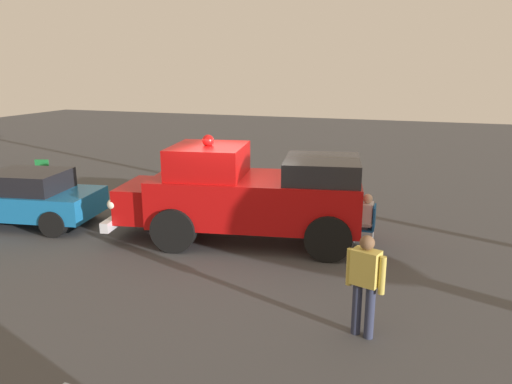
{
  "coord_description": "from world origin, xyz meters",
  "views": [
    {
      "loc": [
        -4.03,
        10.38,
        4.13
      ],
      "look_at": [
        -0.38,
        -0.27,
        1.23
      ],
      "focal_mm": 34.12,
      "sensor_mm": 36.0,
      "label": 1
    }
  ],
  "objects": [
    {
      "name": "ground_plane",
      "position": [
        0.0,
        0.0,
        0.0
      ],
      "size": [
        60.0,
        60.0,
        0.0
      ],
      "primitive_type": "plane",
      "color": "#424244"
    },
    {
      "name": "vintage_fire_truck",
      "position": [
        -0.15,
        -0.23,
        1.2
      ],
      "size": [
        6.23,
        3.24,
        2.59
      ],
      "color": "black",
      "rests_on": "ground"
    },
    {
      "name": "classic_hot_rod",
      "position": [
        6.11,
        0.52,
        0.75
      ],
      "size": [
        4.6,
        2.53,
        1.46
      ],
      "color": "black",
      "rests_on": "ground"
    },
    {
      "name": "lawn_chair_near_truck",
      "position": [
        -3.01,
        -0.73,
        0.59
      ],
      "size": [
        0.51,
        0.53,
        1.02
      ],
      "color": "#B7BABF",
      "rests_on": "ground"
    },
    {
      "name": "lawn_chair_by_car",
      "position": [
        8.38,
        -2.8,
        0.59
      ],
      "size": [
        0.62,
        0.62,
        1.02
      ],
      "color": "#B7BABF",
      "rests_on": "ground"
    },
    {
      "name": "spectator_seated",
      "position": [
        -2.88,
        -0.72,
        0.7
      ],
      "size": [
        0.54,
        0.41,
        1.29
      ],
      "color": "#383842",
      "rests_on": "ground"
    },
    {
      "name": "spectator_standing",
      "position": [
        -3.38,
        3.29,
        0.96
      ],
      "size": [
        0.64,
        0.38,
        1.68
      ],
      "color": "#2D334C",
      "rests_on": "ground"
    }
  ]
}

